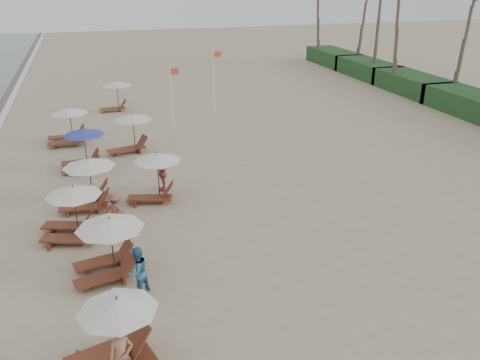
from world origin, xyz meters
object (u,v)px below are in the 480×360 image
object	(u,v)px
lounger_station_3	(85,185)
inland_station_2	(115,92)
lounger_station_1	(105,247)
beachgoer_mid_a	(137,271)
lounger_station_0	(109,344)
beachgoer_mid_b	(116,212)
inland_station_1	(129,131)
lounger_station_2	(69,214)
lounger_station_4	(81,149)
beachgoer_far_a	(162,173)
beachgoer_near	(122,356)
lounger_station_5	(67,128)
inland_station_0	(154,173)
flag_pole_near	(172,96)

from	to	relation	value
lounger_station_3	inland_station_2	distance (m)	17.13
lounger_station_1	beachgoer_mid_a	distance (m)	1.71
lounger_station_0	beachgoer_mid_b	distance (m)	8.20
inland_station_1	lounger_station_2	bearing A→B (deg)	-108.53
inland_station_1	beachgoer_mid_b	world-z (taller)	inland_station_1
lounger_station_4	beachgoer_far_a	world-z (taller)	lounger_station_4
lounger_station_2	beachgoer_near	xyz separation A→B (m)	(1.32, -8.42, -0.18)
beachgoer_far_a	lounger_station_5	bearing A→B (deg)	-145.09
lounger_station_1	lounger_station_4	size ratio (longest dim) A/B	1.05
inland_station_0	beachgoer_mid_b	xyz separation A→B (m)	(-1.90, -2.47, -0.49)
lounger_station_2	beachgoer_mid_b	distance (m)	1.80
lounger_station_2	inland_station_0	bearing A→B (deg)	34.76
lounger_station_0	lounger_station_4	distance (m)	15.77
lounger_station_5	flag_pole_near	distance (m)	6.78
lounger_station_5	lounger_station_2	bearing A→B (deg)	-88.80
lounger_station_4	beachgoer_mid_a	distance (m)	12.38
beachgoer_near	beachgoer_mid_a	xyz separation A→B (m)	(0.81, 3.83, 0.00)
beachgoer_mid_a	inland_station_1	bearing A→B (deg)	-134.53
inland_station_2	beachgoer_mid_b	bearing A→B (deg)	-93.96
inland_station_0	inland_station_2	distance (m)	17.19
inland_station_0	beachgoer_mid_a	xyz separation A→B (m)	(-1.56, -7.15, -0.50)
lounger_station_0	beachgoer_far_a	distance (m)	12.09
beachgoer_mid_b	flag_pole_near	world-z (taller)	flag_pole_near
lounger_station_1	beachgoer_far_a	xyz separation A→B (m)	(2.99, 6.76, -0.21)
flag_pole_near	beachgoer_near	bearing A→B (deg)	-103.30
flag_pole_near	beachgoer_mid_b	bearing A→B (deg)	-109.63
inland_station_0	lounger_station_3	bearing A→B (deg)	175.62
lounger_station_5	lounger_station_3	bearing A→B (deg)	-84.63
lounger_station_3	beachgoer_far_a	xyz separation A→B (m)	(3.56, 0.80, -0.18)
lounger_station_4	inland_station_2	world-z (taller)	lounger_station_4
lounger_station_0	inland_station_1	xyz separation A→B (m)	(2.22, 17.85, 0.27)
lounger_station_4	beachgoer_far_a	xyz separation A→B (m)	(3.67, -4.09, -0.22)
inland_station_0	flag_pole_near	size ratio (longest dim) A/B	0.63
inland_station_0	lounger_station_0	bearing A→B (deg)	-103.89
lounger_station_0	lounger_station_2	world-z (taller)	lounger_station_0
lounger_station_0	inland_station_2	size ratio (longest dim) A/B	1.02
beachgoer_mid_a	lounger_station_0	bearing A→B (deg)	32.92
inland_station_1	inland_station_2	world-z (taller)	same
lounger_station_4	inland_station_2	xyz separation A→B (m)	(2.61, 12.05, 0.28)
beachgoer_mid_b	flag_pole_near	size ratio (longest dim) A/B	0.39
lounger_station_4	beachgoer_near	bearing A→B (deg)	-87.24
lounger_station_2	inland_station_2	bearing A→B (deg)	80.95
beachgoer_mid_a	flag_pole_near	world-z (taller)	flag_pole_near
lounger_station_1	inland_station_2	size ratio (longest dim) A/B	1.01
inland_station_1	lounger_station_5	bearing A→B (deg)	142.72
lounger_station_2	beachgoer_mid_b	world-z (taller)	lounger_station_2
beachgoer_mid_b	flag_pole_near	xyz separation A→B (m)	(4.57, 12.80, 1.59)
lounger_station_0	inland_station_0	bearing A→B (deg)	76.11
inland_station_0	beachgoer_near	xyz separation A→B (m)	(-2.37, -10.98, -0.50)
lounger_station_2	inland_station_0	size ratio (longest dim) A/B	0.96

